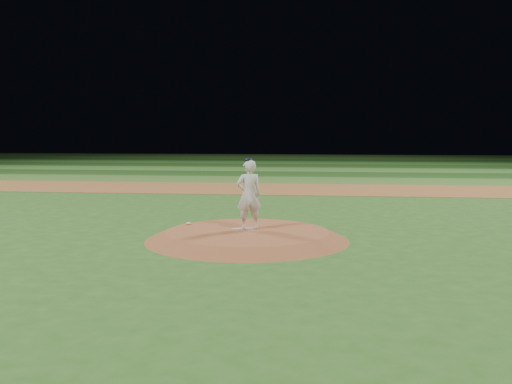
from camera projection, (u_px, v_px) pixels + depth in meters
ground at (247, 240)px, 15.45m from camera, size 120.00×120.00×0.00m
infield_dirt_band at (284, 189)px, 29.27m from camera, size 70.00×6.00×0.02m
outfield_stripe_0 at (291, 180)px, 34.70m from camera, size 70.00×5.00×0.02m
outfield_stripe_1 at (295, 174)px, 39.63m from camera, size 70.00×5.00×0.02m
outfield_stripe_2 at (298, 169)px, 44.57m from camera, size 70.00×5.00×0.02m
outfield_stripe_3 at (301, 166)px, 49.51m from camera, size 70.00×5.00×0.02m
outfield_stripe_4 at (303, 163)px, 54.44m from camera, size 70.00×5.00×0.02m
outfield_stripe_5 at (305, 160)px, 59.38m from camera, size 70.00×5.00×0.02m
pitchers_mound at (247, 235)px, 15.43m from camera, size 5.50×5.50×0.25m
pitching_rubber at (244, 229)px, 15.68m from camera, size 0.67×0.42×0.03m
rosin_bag at (188, 223)px, 16.44m from camera, size 0.13×0.13×0.07m
pitcher_on_mound at (249, 194)px, 15.56m from camera, size 0.82×0.69×1.97m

